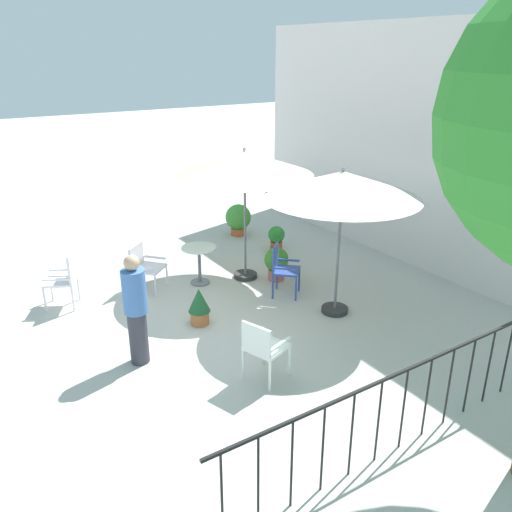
{
  "coord_description": "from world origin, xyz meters",
  "views": [
    {
      "loc": [
        6.48,
        -3.79,
        4.06
      ],
      "look_at": [
        0.0,
        0.38,
        1.01
      ],
      "focal_mm": 36.81,
      "sensor_mm": 36.0,
      "label": 1
    }
  ],
  "objects_px": {
    "patio_chair_3": "(282,267)",
    "patio_chair_2": "(263,346)",
    "patio_umbrella_0": "(342,186)",
    "potted_plant_3": "(199,305)",
    "potted_plant_2": "(238,219)",
    "patio_umbrella_1": "(245,164)",
    "potted_plant_1": "(276,237)",
    "standing_person": "(136,309)",
    "cafe_table_0": "(199,258)",
    "patio_chair_1": "(144,264)",
    "potted_plant_0": "(276,262)",
    "patio_chair_0": "(65,276)"
  },
  "relations": [
    {
      "from": "patio_chair_0",
      "to": "potted_plant_2",
      "type": "relative_size",
      "value": 1.32
    },
    {
      "from": "standing_person",
      "to": "potted_plant_0",
      "type": "bearing_deg",
      "value": 111.69
    },
    {
      "from": "patio_chair_3",
      "to": "potted_plant_2",
      "type": "xyz_separation_m",
      "value": [
        -3.16,
        1.01,
        -0.13
      ]
    },
    {
      "from": "patio_chair_2",
      "to": "standing_person",
      "type": "relative_size",
      "value": 0.54
    },
    {
      "from": "patio_umbrella_1",
      "to": "patio_chair_2",
      "type": "distance_m",
      "value": 3.73
    },
    {
      "from": "patio_chair_3",
      "to": "potted_plant_1",
      "type": "xyz_separation_m",
      "value": [
        -1.88,
        1.2,
        -0.24
      ]
    },
    {
      "from": "patio_chair_2",
      "to": "potted_plant_1",
      "type": "bearing_deg",
      "value": 143.02
    },
    {
      "from": "cafe_table_0",
      "to": "patio_chair_1",
      "type": "distance_m",
      "value": 0.99
    },
    {
      "from": "standing_person",
      "to": "patio_chair_2",
      "type": "bearing_deg",
      "value": 42.83
    },
    {
      "from": "patio_chair_0",
      "to": "standing_person",
      "type": "xyz_separation_m",
      "value": [
        2.27,
        0.39,
        0.27
      ]
    },
    {
      "from": "patio_chair_1",
      "to": "cafe_table_0",
      "type": "bearing_deg",
      "value": 72.95
    },
    {
      "from": "patio_umbrella_0",
      "to": "patio_chair_3",
      "type": "xyz_separation_m",
      "value": [
        -1.02,
        -0.35,
        -1.61
      ]
    },
    {
      "from": "potted_plant_0",
      "to": "patio_chair_1",
      "type": "bearing_deg",
      "value": -112.45
    },
    {
      "from": "potted_plant_1",
      "to": "standing_person",
      "type": "relative_size",
      "value": 0.33
    },
    {
      "from": "patio_chair_3",
      "to": "potted_plant_3",
      "type": "relative_size",
      "value": 1.5
    },
    {
      "from": "patio_chair_0",
      "to": "patio_umbrella_1",
      "type": "bearing_deg",
      "value": 79.02
    },
    {
      "from": "cafe_table_0",
      "to": "patio_chair_2",
      "type": "height_order",
      "value": "patio_chair_2"
    },
    {
      "from": "patio_umbrella_0",
      "to": "patio_chair_1",
      "type": "relative_size",
      "value": 2.9
    },
    {
      "from": "potted_plant_2",
      "to": "potted_plant_3",
      "type": "xyz_separation_m",
      "value": [
        3.33,
        -2.71,
        -0.07
      ]
    },
    {
      "from": "patio_umbrella_0",
      "to": "patio_chair_1",
      "type": "xyz_separation_m",
      "value": [
        -2.52,
        -2.29,
        -1.65
      ]
    },
    {
      "from": "patio_chair_2",
      "to": "potted_plant_2",
      "type": "xyz_separation_m",
      "value": [
        -5.13,
        2.71,
        -0.12
      ]
    },
    {
      "from": "patio_chair_3",
      "to": "patio_umbrella_1",
      "type": "bearing_deg",
      "value": -171.48
    },
    {
      "from": "patio_umbrella_0",
      "to": "potted_plant_3",
      "type": "xyz_separation_m",
      "value": [
        -0.86,
        -2.06,
        -1.81
      ]
    },
    {
      "from": "standing_person",
      "to": "potted_plant_3",
      "type": "bearing_deg",
      "value": 113.52
    },
    {
      "from": "patio_chair_3",
      "to": "patio_chair_2",
      "type": "bearing_deg",
      "value": -40.84
    },
    {
      "from": "patio_chair_1",
      "to": "standing_person",
      "type": "xyz_separation_m",
      "value": [
        2.19,
        -0.96,
        0.33
      ]
    },
    {
      "from": "patio_umbrella_0",
      "to": "potted_plant_3",
      "type": "bearing_deg",
      "value": -112.57
    },
    {
      "from": "cafe_table_0",
      "to": "patio_chair_3",
      "type": "distance_m",
      "value": 1.57
    },
    {
      "from": "patio_umbrella_0",
      "to": "potted_plant_0",
      "type": "bearing_deg",
      "value": -177.72
    },
    {
      "from": "patio_umbrella_0",
      "to": "patio_umbrella_1",
      "type": "bearing_deg",
      "value": -166.0
    },
    {
      "from": "cafe_table_0",
      "to": "patio_chair_3",
      "type": "height_order",
      "value": "patio_chair_3"
    },
    {
      "from": "patio_chair_0",
      "to": "potted_plant_1",
      "type": "height_order",
      "value": "patio_chair_0"
    },
    {
      "from": "cafe_table_0",
      "to": "patio_chair_0",
      "type": "height_order",
      "value": "patio_chair_0"
    },
    {
      "from": "patio_umbrella_0",
      "to": "standing_person",
      "type": "bearing_deg",
      "value": -95.92
    },
    {
      "from": "patio_chair_1",
      "to": "patio_chair_3",
      "type": "distance_m",
      "value": 2.45
    },
    {
      "from": "cafe_table_0",
      "to": "potted_plant_3",
      "type": "xyz_separation_m",
      "value": [
        1.38,
        -0.71,
        -0.17
      ]
    },
    {
      "from": "patio_umbrella_1",
      "to": "patio_chair_0",
      "type": "relative_size",
      "value": 2.57
    },
    {
      "from": "cafe_table_0",
      "to": "potted_plant_3",
      "type": "bearing_deg",
      "value": -27.3
    },
    {
      "from": "potted_plant_3",
      "to": "standing_person",
      "type": "relative_size",
      "value": 0.38
    },
    {
      "from": "potted_plant_0",
      "to": "patio_umbrella_1",
      "type": "bearing_deg",
      "value": -132.44
    },
    {
      "from": "cafe_table_0",
      "to": "patio_chair_0",
      "type": "xyz_separation_m",
      "value": [
        -0.38,
        -2.3,
        0.05
      ]
    },
    {
      "from": "patio_umbrella_0",
      "to": "patio_chair_3",
      "type": "height_order",
      "value": "patio_umbrella_0"
    },
    {
      "from": "patio_umbrella_0",
      "to": "standing_person",
      "type": "height_order",
      "value": "patio_umbrella_0"
    },
    {
      "from": "patio_chair_1",
      "to": "patio_chair_3",
      "type": "height_order",
      "value": "patio_chair_3"
    },
    {
      "from": "patio_umbrella_1",
      "to": "patio_chair_2",
      "type": "relative_size",
      "value": 2.85
    },
    {
      "from": "patio_chair_1",
      "to": "patio_chair_2",
      "type": "relative_size",
      "value": 0.97
    },
    {
      "from": "patio_chair_3",
      "to": "standing_person",
      "type": "relative_size",
      "value": 0.57
    },
    {
      "from": "patio_umbrella_0",
      "to": "patio_chair_3",
      "type": "distance_m",
      "value": 1.94
    },
    {
      "from": "standing_person",
      "to": "patio_chair_3",
      "type": "bearing_deg",
      "value": 103.33
    },
    {
      "from": "potted_plant_0",
      "to": "potted_plant_3",
      "type": "distance_m",
      "value": 2.13
    }
  ]
}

